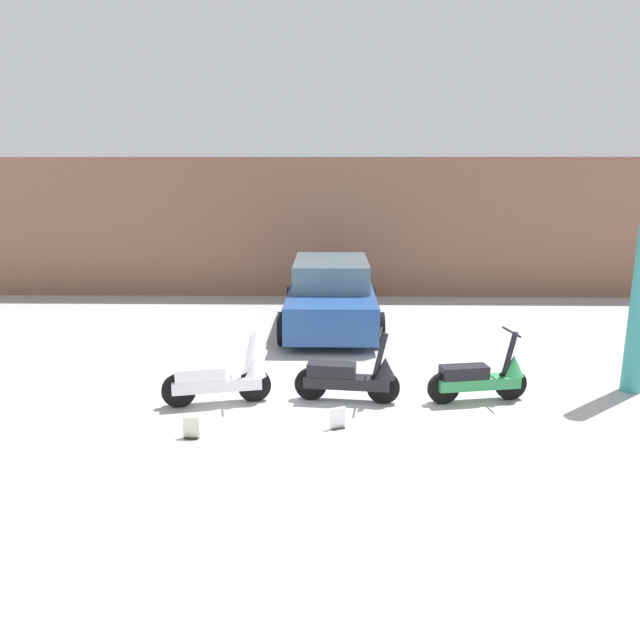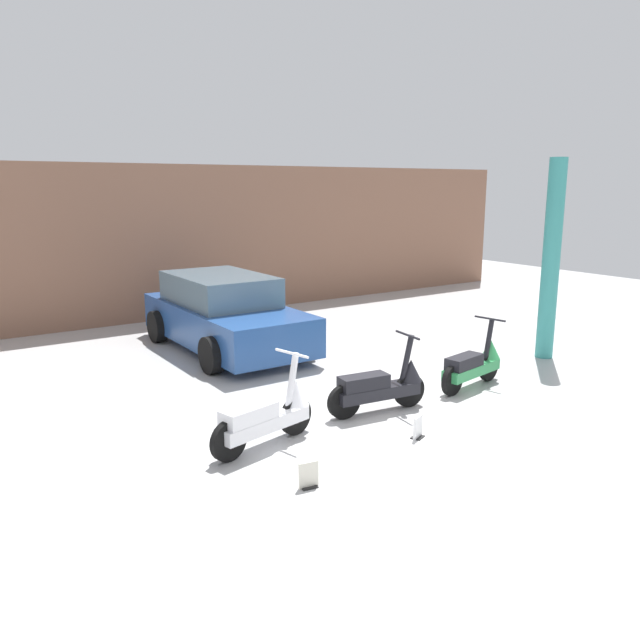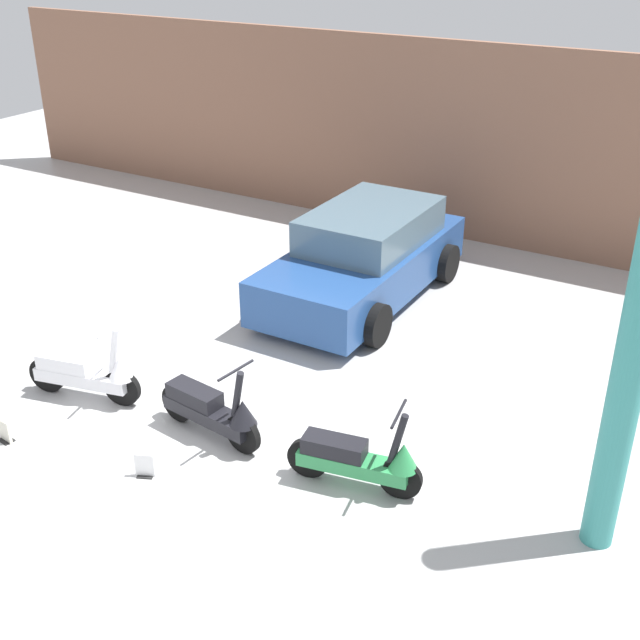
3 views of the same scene
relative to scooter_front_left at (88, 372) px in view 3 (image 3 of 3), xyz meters
name	(u,v)px [view 3 (image 3 of 3)]	position (x,y,z in m)	size (l,w,h in m)	color
ground_plane	(165,460)	(1.52, -0.49, -0.35)	(28.00, 28.00, 0.00)	#B2B2B2
wall_back	(455,142)	(1.52, 7.10, 1.28)	(19.60, 0.12, 3.27)	#845B47
scooter_front_left	(88,372)	(0.00, 0.00, 0.00)	(1.41, 0.62, 1.00)	black
scooter_front_right	(213,410)	(1.71, 0.11, -0.01)	(1.41, 0.51, 0.98)	black
scooter_front_center	(360,459)	(3.45, 0.15, -0.01)	(1.36, 0.55, 0.96)	black
car_rear_left	(365,257)	(1.43, 4.09, 0.27)	(1.87, 3.84, 1.30)	navy
placard_near_left_scooter	(5,432)	(-0.17, -1.08, -0.24)	(0.20, 0.14, 0.26)	black
placard_near_right_scooter	(144,466)	(1.52, -0.78, -0.24)	(0.20, 0.18, 0.26)	black
support_column_side	(627,385)	(5.64, 0.59, 1.28)	(0.28, 0.28, 3.27)	teal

